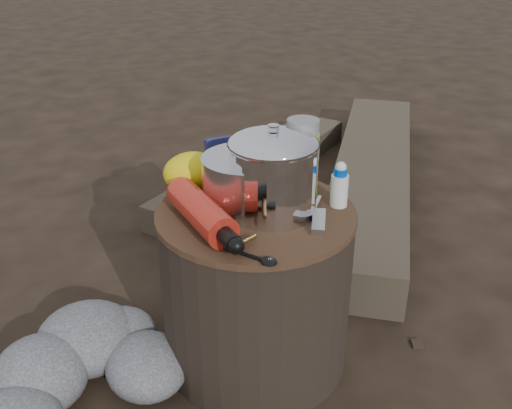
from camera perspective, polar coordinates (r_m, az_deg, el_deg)
name	(u,v)px	position (r m, az deg, el deg)	size (l,w,h in m)	color
ground	(256,355)	(1.73, 0.00, -14.37)	(60.00, 60.00, 0.00)	black
stump	(256,288)	(1.59, 0.00, -8.08)	(0.50, 0.50, 0.46)	black
log_main	(372,176)	(2.66, 11.17, 2.73)	(0.31, 1.85, 0.16)	#3E3529
log_small	(258,168)	(2.74, 0.15, 3.56)	(0.25, 1.35, 0.11)	#3E3529
foil_windscreen	(246,182)	(1.46, -0.95, 2.17)	(0.22, 0.22, 0.14)	#BABAC1
camping_pot	(273,172)	(1.42, 1.65, 3.16)	(0.21, 0.21, 0.21)	silver
fuel_bottle	(202,212)	(1.38, -5.30, -0.72)	(0.08, 0.32, 0.08)	red
thermos	(302,161)	(1.49, 4.46, 4.27)	(0.08, 0.08, 0.21)	#7FA92D
travel_mug	(274,162)	(1.60, 1.78, 4.15)	(0.08, 0.08, 0.12)	black
stuff_sack	(192,172)	(1.57, -6.26, 3.17)	(0.15, 0.13, 0.10)	yellow
food_pouch	(224,159)	(1.62, -3.17, 4.42)	(0.10, 0.02, 0.12)	navy
multitool	(319,221)	(1.41, 6.11, -1.64)	(0.03, 0.11, 0.02)	silver
pot_grabber	(313,209)	(1.47, 5.54, -0.46)	(0.03, 0.12, 0.01)	silver
spork	(244,254)	(1.28, -1.15, -4.79)	(0.03, 0.13, 0.01)	black
squeeze_bottle	(339,187)	(1.49, 8.11, 1.74)	(0.04, 0.04, 0.11)	silver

